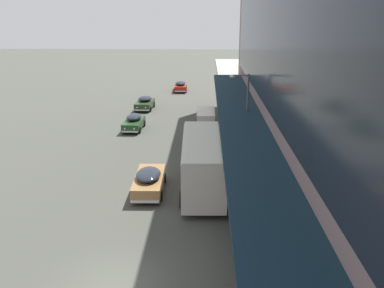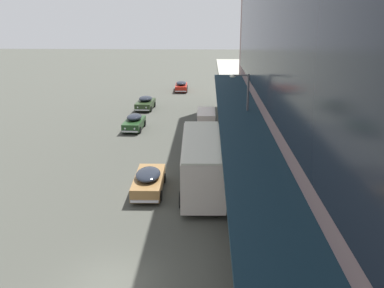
# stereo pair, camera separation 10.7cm
# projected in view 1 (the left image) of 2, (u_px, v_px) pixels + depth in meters

# --- Properties ---
(ground) EXTENTS (240.00, 240.00, 0.00)m
(ground) POSITION_uv_depth(u_px,v_px,m) (113.00, 284.00, 18.29)
(ground) COLOR #44453E
(sidewalk_kerb) EXTENTS (10.00, 180.00, 0.15)m
(sidewalk_kerb) POSITION_uv_depth(u_px,v_px,m) (374.00, 288.00, 17.91)
(sidewalk_kerb) COLOR #9F9F91
(sidewalk_kerb) RESTS_ON ground
(transit_bus_kerbside_front) EXTENTS (3.00, 9.31, 3.41)m
(transit_bus_kerbside_front) POSITION_uv_depth(u_px,v_px,m) (202.00, 161.00, 27.56)
(transit_bus_kerbside_front) COLOR beige
(transit_bus_kerbside_front) RESTS_ON ground
(sedan_oncoming_rear) EXTENTS (1.93, 4.78, 1.48)m
(sedan_oncoming_rear) POSITION_uv_depth(u_px,v_px,m) (181.00, 86.00, 62.63)
(sedan_oncoming_rear) COLOR #A71F14
(sedan_oncoming_rear) RESTS_ON ground
(sedan_oncoming_front) EXTENTS (2.08, 4.44, 1.55)m
(sedan_oncoming_front) POSITION_uv_depth(u_px,v_px,m) (145.00, 103.00, 50.92)
(sedan_oncoming_front) COLOR #25371C
(sedan_oncoming_front) RESTS_ON ground
(sedan_second_near) EXTENTS (1.89, 4.39, 1.50)m
(sedan_second_near) POSITION_uv_depth(u_px,v_px,m) (134.00, 122.00, 42.10)
(sedan_second_near) COLOR #1E3E1D
(sedan_second_near) RESTS_ON ground
(sedan_trailing_mid) EXTENTS (1.99, 5.00, 1.51)m
(sedan_trailing_mid) POSITION_uv_depth(u_px,v_px,m) (149.00, 180.00, 27.51)
(sedan_trailing_mid) COLOR olive
(sedan_trailing_mid) RESTS_ON ground
(vw_van) EXTENTS (1.92, 4.55, 1.96)m
(vw_van) POSITION_uv_depth(u_px,v_px,m) (206.00, 119.00, 41.69)
(vw_van) COLOR silver
(vw_van) RESTS_ON ground
(pedestrian_at_kerb) EXTENTS (0.53, 0.43, 1.86)m
(pedestrian_at_kerb) POSITION_uv_depth(u_px,v_px,m) (264.00, 178.00, 26.77)
(pedestrian_at_kerb) COLOR black
(pedestrian_at_kerb) RESTS_ON sidewalk_kerb
(street_lamp) EXTENTS (1.50, 0.28, 6.56)m
(street_lamp) POSITION_uv_depth(u_px,v_px,m) (245.00, 110.00, 32.69)
(street_lamp) COLOR #4C4C51
(street_lamp) RESTS_ON sidewalk_kerb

